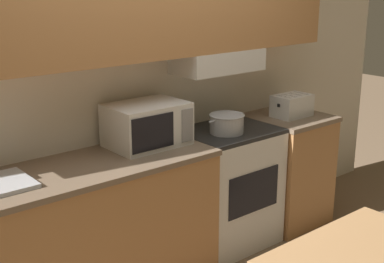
{
  "coord_description": "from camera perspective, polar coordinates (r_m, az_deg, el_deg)",
  "views": [
    {
      "loc": [
        -2.01,
        -3.04,
        2.02
      ],
      "look_at": [
        0.05,
        -0.55,
        1.07
      ],
      "focal_mm": 50.0,
      "sensor_mm": 36.0,
      "label": 1
    }
  ],
  "objects": [
    {
      "name": "toaster",
      "position": [
        4.38,
        10.6,
        2.75
      ],
      "size": [
        0.32,
        0.21,
        0.18
      ],
      "color": "silver",
      "rests_on": "lower_counter_right_stub"
    },
    {
      "name": "stove_range",
      "position": [
        4.12,
        3.72,
        -5.94
      ],
      "size": [
        0.71,
        0.57,
        0.92
      ],
      "color": "silver",
      "rests_on": "ground_plane"
    },
    {
      "name": "microwave",
      "position": [
        3.56,
        -4.83,
        0.75
      ],
      "size": [
        0.51,
        0.38,
        0.29
      ],
      "color": "silver",
      "rests_on": "lower_counter_main"
    },
    {
      "name": "lower_counter_right_stub",
      "position": [
        4.56,
        9.95,
        -3.91
      ],
      "size": [
        0.6,
        0.62,
        0.92
      ],
      "color": "#B27A47",
      "rests_on": "ground_plane"
    },
    {
      "name": "cooking_pot",
      "position": [
        3.86,
        3.73,
        0.91
      ],
      "size": [
        0.34,
        0.26,
        0.14
      ],
      "color": "#B7BABF",
      "rests_on": "stove_range"
    },
    {
      "name": "ground_plane",
      "position": [
        4.17,
        -5.51,
        -12.71
      ],
      "size": [
        16.0,
        16.0,
        0.0
      ],
      "primitive_type": "plane",
      "color": "#7F664C"
    },
    {
      "name": "lower_counter_main",
      "position": [
        3.43,
        -12.13,
        -11.07
      ],
      "size": [
        1.83,
        0.62,
        0.92
      ],
      "color": "#B27A47",
      "rests_on": "ground_plane"
    },
    {
      "name": "wall_back",
      "position": [
        3.63,
        -5.37,
        8.59
      ],
      "size": [
        5.54,
        0.38,
        2.55
      ],
      "color": "silver",
      "rests_on": "ground_plane"
    }
  ]
}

